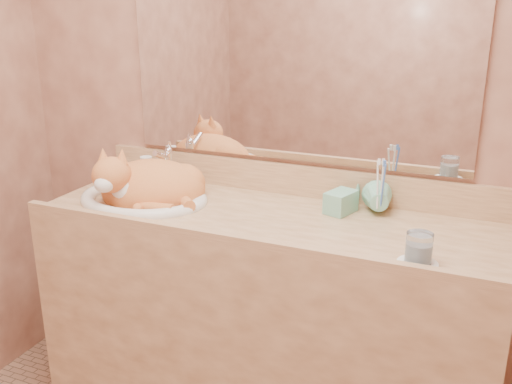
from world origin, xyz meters
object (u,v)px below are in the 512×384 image
at_px(sink_basin, 143,181).
at_px(water_glass, 419,248).
at_px(cat, 147,183).
at_px(toothbrush_cup, 379,204).
at_px(vanity_counter, 265,324).
at_px(soap_dispenser, 332,193).

bearing_deg(sink_basin, water_glass, -7.77).
bearing_deg(cat, water_glass, -25.91).
bearing_deg(toothbrush_cup, vanity_counter, -159.36).
distance_m(cat, water_glass, 1.03).
height_order(sink_basin, toothbrush_cup, sink_basin).
height_order(toothbrush_cup, water_glass, toothbrush_cup).
distance_m(cat, toothbrush_cup, 0.85).
height_order(sink_basin, soap_dispenser, soap_dispenser).
relative_size(vanity_counter, water_glass, 18.23).
distance_m(soap_dispenser, water_glass, 0.43).
bearing_deg(sink_basin, soap_dispenser, 10.55).
xyz_separation_m(vanity_counter, toothbrush_cup, (0.36, 0.14, 0.47)).
relative_size(vanity_counter, toothbrush_cup, 14.92).
xyz_separation_m(sink_basin, cat, (0.01, 0.01, -0.01)).
relative_size(sink_basin, soap_dispenser, 2.80).
height_order(sink_basin, cat, cat).
distance_m(vanity_counter, cat, 0.68).
height_order(sink_basin, water_glass, sink_basin).
xyz_separation_m(soap_dispenser, water_glass, (0.33, -0.28, -0.03)).
bearing_deg(soap_dispenser, cat, -154.26).
bearing_deg(water_glass, soap_dispenser, 139.67).
distance_m(sink_basin, soap_dispenser, 0.70).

